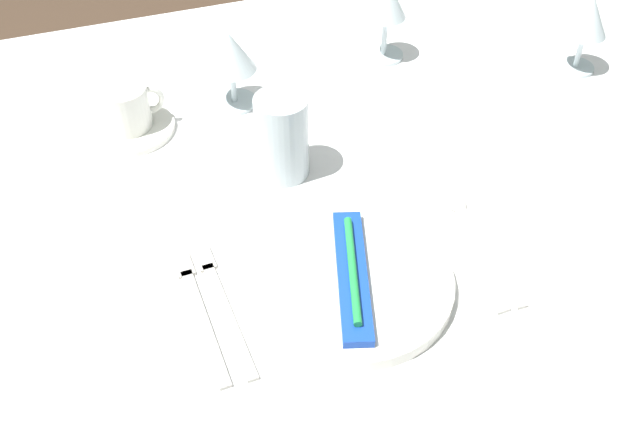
{
  "coord_description": "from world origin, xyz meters",
  "views": [
    {
      "loc": [
        -0.27,
        -0.77,
        1.44
      ],
      "look_at": [
        -0.03,
        -0.09,
        0.76
      ],
      "focal_mm": 42.01,
      "sensor_mm": 36.0,
      "label": 1
    }
  ],
  "objects_px": {
    "dinner_knife": "(461,252)",
    "spoon_soup": "(475,232)",
    "wine_glass_centre": "(588,19)",
    "wine_glass_right": "(387,3)",
    "fork_outer": "(222,303)",
    "coffee_cup_left": "(125,106)",
    "wine_glass_left": "(231,56)",
    "dinner_plate": "(352,283)",
    "fork_inner": "(199,309)",
    "drink_tumbler": "(282,141)",
    "toothbrush_package": "(352,274)"
  },
  "relations": [
    {
      "from": "wine_glass_centre",
      "to": "toothbrush_package",
      "type": "bearing_deg",
      "value": -147.94
    },
    {
      "from": "toothbrush_package",
      "to": "wine_glass_right",
      "type": "xyz_separation_m",
      "value": [
        0.24,
        0.48,
        0.08
      ]
    },
    {
      "from": "drink_tumbler",
      "to": "coffee_cup_left",
      "type": "bearing_deg",
      "value": 138.56
    },
    {
      "from": "wine_glass_centre",
      "to": "wine_glass_right",
      "type": "height_order",
      "value": "wine_glass_right"
    },
    {
      "from": "fork_outer",
      "to": "spoon_soup",
      "type": "xyz_separation_m",
      "value": [
        0.35,
        0.01,
        0.0
      ]
    },
    {
      "from": "wine_glass_right",
      "to": "dinner_knife",
      "type": "bearing_deg",
      "value": -100.55
    },
    {
      "from": "dinner_knife",
      "to": "spoon_soup",
      "type": "distance_m",
      "value": 0.04
    },
    {
      "from": "spoon_soup",
      "to": "drink_tumbler",
      "type": "distance_m",
      "value": 0.29
    },
    {
      "from": "fork_inner",
      "to": "coffee_cup_left",
      "type": "bearing_deg",
      "value": 93.44
    },
    {
      "from": "toothbrush_package",
      "to": "spoon_soup",
      "type": "height_order",
      "value": "toothbrush_package"
    },
    {
      "from": "dinner_plate",
      "to": "coffee_cup_left",
      "type": "bearing_deg",
      "value": 116.92
    },
    {
      "from": "dinner_plate",
      "to": "wine_glass_left",
      "type": "distance_m",
      "value": 0.44
    },
    {
      "from": "coffee_cup_left",
      "to": "wine_glass_centre",
      "type": "bearing_deg",
      "value": -5.77
    },
    {
      "from": "dinner_knife",
      "to": "wine_glass_right",
      "type": "relative_size",
      "value": 1.53
    },
    {
      "from": "toothbrush_package",
      "to": "fork_inner",
      "type": "distance_m",
      "value": 0.19
    },
    {
      "from": "fork_inner",
      "to": "drink_tumbler",
      "type": "xyz_separation_m",
      "value": [
        0.17,
        0.21,
        0.05
      ]
    },
    {
      "from": "spoon_soup",
      "to": "drink_tumbler",
      "type": "bearing_deg",
      "value": 134.61
    },
    {
      "from": "fork_outer",
      "to": "wine_glass_centre",
      "type": "distance_m",
      "value": 0.77
    },
    {
      "from": "wine_glass_left",
      "to": "dinner_knife",
      "type": "bearing_deg",
      "value": -65.35
    },
    {
      "from": "coffee_cup_left",
      "to": "wine_glass_left",
      "type": "distance_m",
      "value": 0.18
    },
    {
      "from": "dinner_plate",
      "to": "wine_glass_left",
      "type": "height_order",
      "value": "wine_glass_left"
    },
    {
      "from": "wine_glass_right",
      "to": "drink_tumbler",
      "type": "xyz_separation_m",
      "value": [
        -0.26,
        -0.24,
        -0.05
      ]
    },
    {
      "from": "fork_inner",
      "to": "wine_glass_left",
      "type": "xyz_separation_m",
      "value": [
        0.15,
        0.4,
        0.09
      ]
    },
    {
      "from": "fork_outer",
      "to": "wine_glass_centre",
      "type": "xyz_separation_m",
      "value": [
        0.7,
        0.31,
        0.09
      ]
    },
    {
      "from": "dinner_knife",
      "to": "wine_glass_centre",
      "type": "bearing_deg",
      "value": 40.58
    },
    {
      "from": "toothbrush_package",
      "to": "fork_outer",
      "type": "height_order",
      "value": "toothbrush_package"
    },
    {
      "from": "dinner_plate",
      "to": "coffee_cup_left",
      "type": "height_order",
      "value": "coffee_cup_left"
    },
    {
      "from": "wine_glass_centre",
      "to": "drink_tumbler",
      "type": "distance_m",
      "value": 0.56
    },
    {
      "from": "fork_outer",
      "to": "wine_glass_left",
      "type": "distance_m",
      "value": 0.43
    },
    {
      "from": "dinner_plate",
      "to": "spoon_soup",
      "type": "bearing_deg",
      "value": 10.54
    },
    {
      "from": "spoon_soup",
      "to": "coffee_cup_left",
      "type": "relative_size",
      "value": 2.16
    },
    {
      "from": "dinner_knife",
      "to": "wine_glass_left",
      "type": "height_order",
      "value": "wine_glass_left"
    },
    {
      "from": "coffee_cup_left",
      "to": "wine_glass_right",
      "type": "xyz_separation_m",
      "value": [
        0.45,
        0.07,
        0.06
      ]
    },
    {
      "from": "toothbrush_package",
      "to": "drink_tumbler",
      "type": "relative_size",
      "value": 1.68
    },
    {
      "from": "dinner_plate",
      "to": "fork_inner",
      "type": "bearing_deg",
      "value": 172.12
    },
    {
      "from": "dinner_knife",
      "to": "spoon_soup",
      "type": "relative_size",
      "value": 1.04
    },
    {
      "from": "fork_inner",
      "to": "dinner_knife",
      "type": "xyz_separation_m",
      "value": [
        0.34,
        -0.02,
        0.0
      ]
    },
    {
      "from": "spoon_soup",
      "to": "coffee_cup_left",
      "type": "height_order",
      "value": "coffee_cup_left"
    },
    {
      "from": "dinner_knife",
      "to": "dinner_plate",
      "type": "bearing_deg",
      "value": -176.99
    },
    {
      "from": "coffee_cup_left",
      "to": "wine_glass_centre",
      "type": "distance_m",
      "value": 0.75
    },
    {
      "from": "spoon_soup",
      "to": "wine_glass_left",
      "type": "relative_size",
      "value": 1.69
    },
    {
      "from": "spoon_soup",
      "to": "wine_glass_centre",
      "type": "relative_size",
      "value": 1.59
    },
    {
      "from": "coffee_cup_left",
      "to": "toothbrush_package",
      "type": "bearing_deg",
      "value": -63.08
    },
    {
      "from": "dinner_plate",
      "to": "toothbrush_package",
      "type": "height_order",
      "value": "toothbrush_package"
    },
    {
      "from": "wine_glass_right",
      "to": "coffee_cup_left",
      "type": "bearing_deg",
      "value": -171.42
    },
    {
      "from": "dinner_plate",
      "to": "wine_glass_centre",
      "type": "distance_m",
      "value": 0.64
    },
    {
      "from": "dinner_plate",
      "to": "wine_glass_right",
      "type": "distance_m",
      "value": 0.55
    },
    {
      "from": "dinner_knife",
      "to": "spoon_soup",
      "type": "height_order",
      "value": "spoon_soup"
    },
    {
      "from": "fork_outer",
      "to": "toothbrush_package",
      "type": "bearing_deg",
      "value": -9.57
    },
    {
      "from": "fork_inner",
      "to": "coffee_cup_left",
      "type": "xyz_separation_m",
      "value": [
        -0.02,
        0.39,
        0.04
      ]
    }
  ]
}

